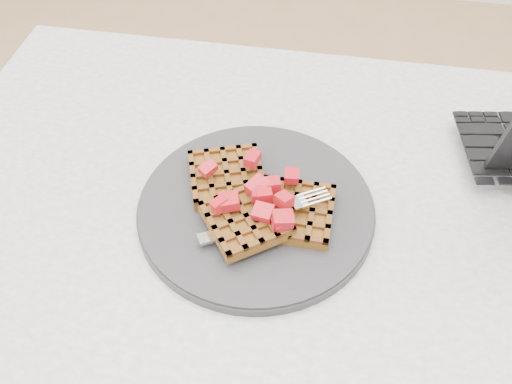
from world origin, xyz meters
TOP-DOWN VIEW (x-y plane):
  - table at (0.00, 0.00)m, footprint 1.20×0.80m
  - plate at (-0.13, 0.03)m, footprint 0.30×0.30m
  - waffles at (-0.13, 0.03)m, footprint 0.20×0.20m
  - strawberry_pile at (-0.13, 0.03)m, footprint 0.15×0.15m
  - fork at (-0.11, 0.01)m, footprint 0.17×0.11m

SIDE VIEW (x-z plane):
  - table at x=0.00m, z-range 0.26..1.01m
  - plate at x=-0.13m, z-range 0.75..0.77m
  - fork at x=-0.11m, z-range 0.77..0.78m
  - waffles at x=-0.13m, z-range 0.76..0.79m
  - strawberry_pile at x=-0.13m, z-range 0.79..0.82m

